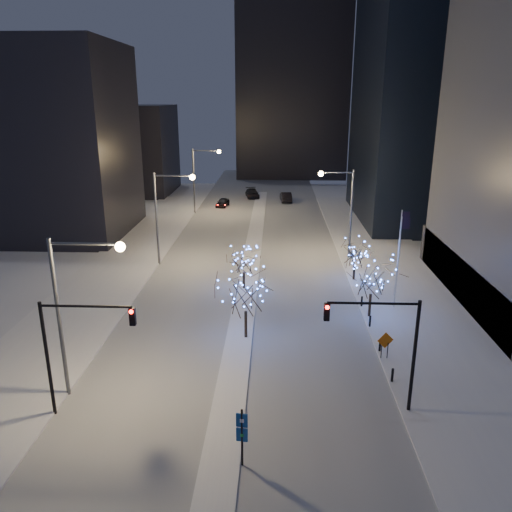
{
  "coord_description": "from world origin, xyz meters",
  "views": [
    {
      "loc": [
        2.6,
        -24.23,
        17.53
      ],
      "look_at": [
        1.07,
        14.79,
        5.0
      ],
      "focal_mm": 35.0,
      "sensor_mm": 36.0,
      "label": 1
    }
  ],
  "objects_px": {
    "street_lamp_w_far": "(200,172)",
    "traffic_signal_west": "(73,340)",
    "street_lamp_w_mid": "(166,206)",
    "holiday_tree_plaza_far": "(355,254)",
    "street_lamp_east": "(343,202)",
    "wayfinding_sign": "(242,432)",
    "traffic_signal_east": "(388,338)",
    "holiday_tree_median_far": "(244,261)",
    "construction_sign": "(385,343)",
    "street_lamp_w_near": "(74,297)",
    "holiday_tree_median_near": "(246,292)",
    "car_far": "(252,193)",
    "holiday_tree_plaza_near": "(372,276)",
    "car_near": "(223,202)",
    "car_mid": "(286,197)"
  },
  "relations": [
    {
      "from": "street_lamp_w_mid",
      "to": "car_mid",
      "type": "bearing_deg",
      "value": 69.0
    },
    {
      "from": "car_mid",
      "to": "holiday_tree_median_near",
      "type": "height_order",
      "value": "holiday_tree_median_near"
    },
    {
      "from": "street_lamp_w_far",
      "to": "construction_sign",
      "type": "height_order",
      "value": "street_lamp_w_far"
    },
    {
      "from": "holiday_tree_plaza_far",
      "to": "construction_sign",
      "type": "xyz_separation_m",
      "value": [
        -0.2,
        -15.71,
        -1.5
      ]
    },
    {
      "from": "street_lamp_w_near",
      "to": "traffic_signal_east",
      "type": "xyz_separation_m",
      "value": [
        17.88,
        -1.0,
        -1.74
      ]
    },
    {
      "from": "traffic_signal_east",
      "to": "holiday_tree_plaza_near",
      "type": "distance_m",
      "value": 13.11
    },
    {
      "from": "holiday_tree_plaza_far",
      "to": "construction_sign",
      "type": "relative_size",
      "value": 2.1
    },
    {
      "from": "holiday_tree_median_near",
      "to": "holiday_tree_plaza_far",
      "type": "height_order",
      "value": "holiday_tree_median_near"
    },
    {
      "from": "street_lamp_w_far",
      "to": "traffic_signal_west",
      "type": "xyz_separation_m",
      "value": [
        0.5,
        -52.0,
        -1.74
      ]
    },
    {
      "from": "traffic_signal_east",
      "to": "holiday_tree_plaza_near",
      "type": "height_order",
      "value": "traffic_signal_east"
    },
    {
      "from": "street_lamp_w_near",
      "to": "holiday_tree_plaza_near",
      "type": "height_order",
      "value": "street_lamp_w_near"
    },
    {
      "from": "street_lamp_w_near",
      "to": "street_lamp_w_mid",
      "type": "distance_m",
      "value": 25.0
    },
    {
      "from": "traffic_signal_west",
      "to": "street_lamp_east",
      "type": "bearing_deg",
      "value": 58.31
    },
    {
      "from": "car_far",
      "to": "holiday_tree_plaza_far",
      "type": "bearing_deg",
      "value": -84.0
    },
    {
      "from": "street_lamp_east",
      "to": "wayfinding_sign",
      "type": "height_order",
      "value": "street_lamp_east"
    },
    {
      "from": "street_lamp_w_far",
      "to": "traffic_signal_east",
      "type": "bearing_deg",
      "value": -70.68
    },
    {
      "from": "holiday_tree_median_far",
      "to": "holiday_tree_plaza_near",
      "type": "bearing_deg",
      "value": -28.96
    },
    {
      "from": "street_lamp_w_mid",
      "to": "holiday_tree_plaza_far",
      "type": "height_order",
      "value": "street_lamp_w_mid"
    },
    {
      "from": "holiday_tree_plaza_near",
      "to": "car_near",
      "type": "bearing_deg",
      "value": 111.07
    },
    {
      "from": "holiday_tree_plaza_near",
      "to": "holiday_tree_median_far",
      "type": "bearing_deg",
      "value": 151.04
    },
    {
      "from": "traffic_signal_east",
      "to": "holiday_tree_median_far",
      "type": "distance_m",
      "value": 21.15
    },
    {
      "from": "car_far",
      "to": "car_near",
      "type": "bearing_deg",
      "value": -129.85
    },
    {
      "from": "street_lamp_w_mid",
      "to": "car_far",
      "type": "bearing_deg",
      "value": 79.06
    },
    {
      "from": "street_lamp_w_mid",
      "to": "holiday_tree_plaza_near",
      "type": "relative_size",
      "value": 1.78
    },
    {
      "from": "car_mid",
      "to": "holiday_tree_plaza_far",
      "type": "relative_size",
      "value": 1.2
    },
    {
      "from": "traffic_signal_west",
      "to": "holiday_tree_median_near",
      "type": "relative_size",
      "value": 1.27
    },
    {
      "from": "traffic_signal_west",
      "to": "traffic_signal_east",
      "type": "distance_m",
      "value": 17.41
    },
    {
      "from": "holiday_tree_median_far",
      "to": "street_lamp_w_far",
      "type": "bearing_deg",
      "value": 105.11
    },
    {
      "from": "street_lamp_w_near",
      "to": "traffic_signal_west",
      "type": "relative_size",
      "value": 1.43
    },
    {
      "from": "street_lamp_w_near",
      "to": "holiday_tree_plaza_far",
      "type": "height_order",
      "value": "street_lamp_w_near"
    },
    {
      "from": "street_lamp_east",
      "to": "wayfinding_sign",
      "type": "distance_m",
      "value": 35.25
    },
    {
      "from": "street_lamp_w_mid",
      "to": "holiday_tree_plaza_near",
      "type": "xyz_separation_m",
      "value": [
        19.44,
        -13.03,
        -2.79
      ]
    },
    {
      "from": "street_lamp_w_mid",
      "to": "car_near",
      "type": "distance_m",
      "value": 30.86
    },
    {
      "from": "holiday_tree_plaza_near",
      "to": "wayfinding_sign",
      "type": "distance_m",
      "value": 20.17
    },
    {
      "from": "street_lamp_east",
      "to": "holiday_tree_median_near",
      "type": "height_order",
      "value": "street_lamp_east"
    },
    {
      "from": "street_lamp_w_near",
      "to": "street_lamp_east",
      "type": "bearing_deg",
      "value": 55.81
    },
    {
      "from": "holiday_tree_median_far",
      "to": "wayfinding_sign",
      "type": "height_order",
      "value": "holiday_tree_median_far"
    },
    {
      "from": "car_near",
      "to": "holiday_tree_median_near",
      "type": "height_order",
      "value": "holiday_tree_median_near"
    },
    {
      "from": "street_lamp_w_mid",
      "to": "holiday_tree_plaza_far",
      "type": "relative_size",
      "value": 2.41
    },
    {
      "from": "traffic_signal_west",
      "to": "construction_sign",
      "type": "distance_m",
      "value": 20.29
    },
    {
      "from": "holiday_tree_plaza_near",
      "to": "wayfinding_sign",
      "type": "relative_size",
      "value": 1.75
    },
    {
      "from": "street_lamp_east",
      "to": "holiday_tree_median_near",
      "type": "distance_m",
      "value": 22.51
    },
    {
      "from": "traffic_signal_west",
      "to": "holiday_tree_plaza_near",
      "type": "distance_m",
      "value": 23.56
    },
    {
      "from": "wayfinding_sign",
      "to": "traffic_signal_east",
      "type": "bearing_deg",
      "value": 40.05
    },
    {
      "from": "street_lamp_w_near",
      "to": "street_lamp_east",
      "type": "distance_m",
      "value": 33.85
    },
    {
      "from": "street_lamp_w_near",
      "to": "holiday_tree_median_near",
      "type": "bearing_deg",
      "value": 39.6
    },
    {
      "from": "wayfinding_sign",
      "to": "holiday_tree_plaza_near",
      "type": "bearing_deg",
      "value": 70.7
    },
    {
      "from": "street_lamp_w_near",
      "to": "car_mid",
      "type": "height_order",
      "value": "street_lamp_w_near"
    },
    {
      "from": "holiday_tree_plaza_far",
      "to": "wayfinding_sign",
      "type": "height_order",
      "value": "holiday_tree_plaza_far"
    },
    {
      "from": "street_lamp_w_near",
      "to": "traffic_signal_east",
      "type": "distance_m",
      "value": 17.99
    }
  ]
}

